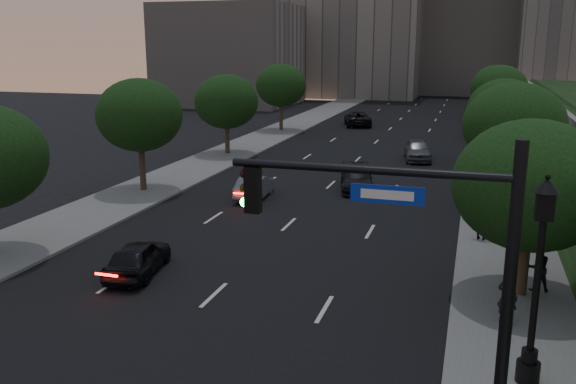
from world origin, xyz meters
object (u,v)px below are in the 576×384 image
(street_lamp, at_px, (536,291))
(pedestrian_c, at_px, (482,222))
(sedan_mid_left, at_px, (255,187))
(sedan_far_right, at_px, (417,150))
(pedestrian_b, at_px, (538,267))
(traffic_signal_mast, at_px, (446,309))
(sedan_near_right, at_px, (357,179))
(sedan_near_left, at_px, (138,257))
(sedan_far_left, at_px, (358,119))
(pedestrian_a, at_px, (507,298))

(street_lamp, relative_size, pedestrian_c, 3.45)
(sedan_mid_left, bearing_deg, sedan_far_right, -123.05)
(pedestrian_c, bearing_deg, pedestrian_b, 121.79)
(traffic_signal_mast, bearing_deg, sedan_near_right, 104.51)
(sedan_near_left, distance_m, sedan_mid_left, 12.48)
(sedan_far_left, relative_size, pedestrian_a, 3.27)
(sedan_far_right, bearing_deg, pedestrian_c, -85.98)
(pedestrian_a, bearing_deg, traffic_signal_mast, 99.46)
(sedan_near_left, bearing_deg, pedestrian_c, -157.89)
(sedan_far_right, xyz_separation_m, pedestrian_c, (4.62, -19.17, 0.17))
(sedan_near_left, xyz_separation_m, pedestrian_c, (12.58, 7.84, 0.29))
(street_lamp, xyz_separation_m, pedestrian_b, (0.72, 6.45, -1.63))
(sedan_far_right, distance_m, pedestrian_c, 19.72)
(pedestrian_a, bearing_deg, sedan_near_left, 18.71)
(street_lamp, bearing_deg, pedestrian_c, 95.38)
(pedestrian_a, bearing_deg, sedan_mid_left, -23.43)
(traffic_signal_mast, height_order, pedestrian_b, traffic_signal_mast)
(sedan_far_left, relative_size, sedan_near_right, 1.19)
(street_lamp, distance_m, sedan_far_left, 51.37)
(sedan_near_left, bearing_deg, sedan_far_left, -99.68)
(sedan_near_left, distance_m, sedan_far_right, 28.16)
(traffic_signal_mast, xyz_separation_m, sedan_near_left, (-11.68, 8.15, -2.99))
(sedan_near_right, bearing_deg, sedan_mid_left, -158.07)
(sedan_near_left, height_order, sedan_near_right, sedan_near_right)
(sedan_far_left, xyz_separation_m, sedan_near_right, (5.51, -29.25, -0.10))
(sedan_mid_left, bearing_deg, sedan_far_left, -94.36)
(sedan_near_left, height_order, pedestrian_c, pedestrian_c)
(sedan_near_right, bearing_deg, street_lamp, -80.67)
(sedan_near_right, height_order, pedestrian_b, pedestrian_b)
(pedestrian_b, bearing_deg, sedan_mid_left, -48.54)
(sedan_mid_left, xyz_separation_m, pedestrian_c, (12.42, -4.64, 0.30))
(sedan_near_left, height_order, pedestrian_a, pedestrian_a)
(traffic_signal_mast, height_order, sedan_near_right, traffic_signal_mast)
(sedan_far_left, relative_size, pedestrian_b, 3.27)
(sedan_near_right, distance_m, pedestrian_a, 18.58)
(sedan_far_left, bearing_deg, sedan_mid_left, 74.74)
(traffic_signal_mast, height_order, sedan_far_left, traffic_signal_mast)
(sedan_mid_left, height_order, pedestrian_a, pedestrian_a)
(street_lamp, relative_size, sedan_mid_left, 1.39)
(sedan_far_left, distance_m, pedestrian_b, 45.38)
(sedan_mid_left, relative_size, pedestrian_a, 2.37)
(pedestrian_b, bearing_deg, sedan_far_left, -84.57)
(pedestrian_b, bearing_deg, pedestrian_c, -84.60)
(sedan_mid_left, height_order, sedan_far_right, sedan_far_right)
(traffic_signal_mast, relative_size, pedestrian_c, 4.30)
(street_lamp, relative_size, sedan_near_right, 1.20)
(pedestrian_b, bearing_deg, sedan_near_left, -3.84)
(sedan_near_left, bearing_deg, pedestrian_a, 167.27)
(street_lamp, bearing_deg, sedan_mid_left, 129.29)
(street_lamp, distance_m, pedestrian_b, 6.69)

